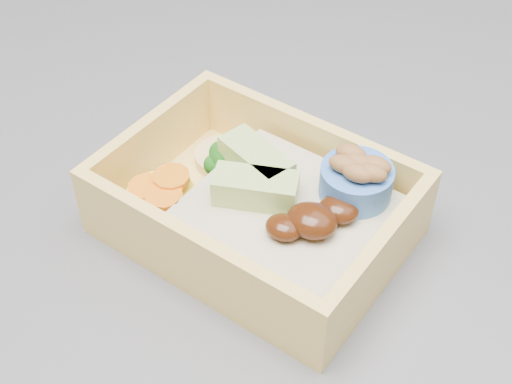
% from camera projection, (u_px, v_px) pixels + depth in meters
% --- Properties ---
extents(bento_box, '(0.19, 0.15, 0.06)m').
position_uv_depth(bento_box, '(265.00, 208.00, 0.43)').
color(bento_box, '#F9D067').
rests_on(bento_box, island).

